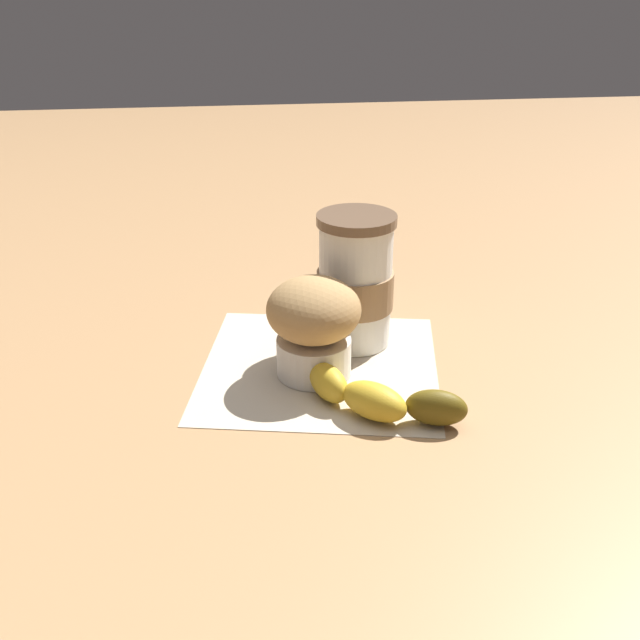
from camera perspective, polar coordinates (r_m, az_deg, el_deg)
ground_plane at (r=0.76m, az=0.00°, el=-3.60°), size 3.00×3.00×0.00m
paper_napkin at (r=0.76m, az=0.00°, el=-3.55°), size 0.28×0.28×0.00m
coffee_cup at (r=0.78m, az=2.70°, el=2.92°), size 0.08×0.08×0.14m
muffin at (r=0.72m, az=-0.48°, el=-0.23°), size 0.09×0.09×0.10m
banana at (r=0.68m, az=4.35°, el=-5.91°), size 0.11×0.15×0.03m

